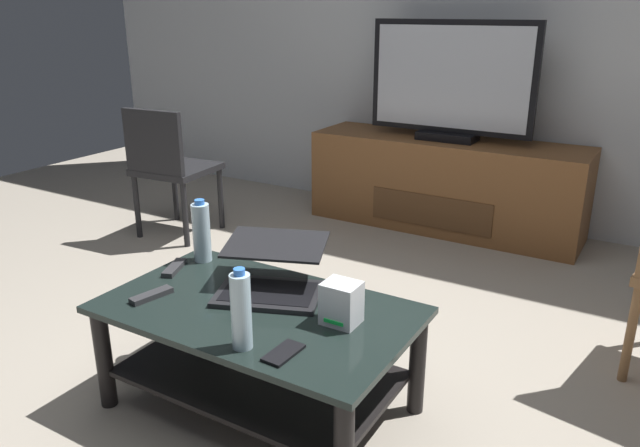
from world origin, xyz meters
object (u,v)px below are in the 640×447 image
(television, at_px, (451,84))
(tv_remote, at_px, (151,295))
(side_chair, at_px, (169,164))
(router_box, at_px, (341,303))
(water_bottle_near, at_px, (201,232))
(soundbar_remote, at_px, (174,268))
(laptop, at_px, (272,273))
(water_bottle_far, at_px, (241,311))
(cell_phone, at_px, (283,353))
(media_cabinet, at_px, (445,184))
(coffee_table, at_px, (259,339))

(television, bearing_deg, tv_remote, -96.15)
(side_chair, xyz_separation_m, router_box, (1.86, -1.13, 0.01))
(water_bottle_near, xyz_separation_m, soundbar_remote, (-0.03, -0.14, -0.11))
(television, relative_size, laptop, 2.09)
(router_box, bearing_deg, tv_remote, -164.30)
(water_bottle_far, bearing_deg, tv_remote, 168.35)
(soundbar_remote, bearing_deg, cell_phone, -43.94)
(media_cabinet, bearing_deg, laptop, -87.82)
(television, relative_size, router_box, 7.33)
(media_cabinet, relative_size, side_chair, 2.13)
(water_bottle_near, bearing_deg, router_box, -13.02)
(coffee_table, distance_m, laptop, 0.24)
(side_chair, xyz_separation_m, cell_phone, (1.81, -1.39, -0.06))
(water_bottle_far, relative_size, tv_remote, 1.65)
(router_box, relative_size, soundbar_remote, 0.90)
(television, relative_size, tv_remote, 6.61)
(water_bottle_far, distance_m, cell_phone, 0.18)
(side_chair, height_order, cell_phone, side_chair)
(television, xyz_separation_m, water_bottle_far, (0.24, -2.46, -0.42))
(media_cabinet, bearing_deg, cell_phone, -81.49)
(television, height_order, water_bottle_far, television)
(media_cabinet, height_order, tv_remote, media_cabinet)
(coffee_table, distance_m, router_box, 0.37)
(laptop, xyz_separation_m, water_bottle_near, (-0.41, 0.08, 0.06))
(television, height_order, tv_remote, television)
(media_cabinet, relative_size, television, 1.68)
(laptop, height_order, tv_remote, laptop)
(coffee_table, distance_m, tv_remote, 0.42)
(water_bottle_far, bearing_deg, soundbar_remote, 151.17)
(soundbar_remote, bearing_deg, laptop, -14.37)
(cell_phone, relative_size, tv_remote, 0.88)
(water_bottle_near, bearing_deg, tv_remote, -78.72)
(water_bottle_near, distance_m, soundbar_remote, 0.18)
(water_bottle_near, bearing_deg, side_chair, 139.30)
(coffee_table, bearing_deg, television, 92.96)
(television, bearing_deg, laptop, -87.80)
(cell_phone, bearing_deg, television, 100.99)
(cell_phone, height_order, tv_remote, tv_remote)
(television, xyz_separation_m, router_box, (0.42, -2.17, -0.47))
(soundbar_remote, bearing_deg, television, 58.86)
(television, relative_size, side_chair, 1.27)
(laptop, distance_m, water_bottle_far, 0.42)
(coffee_table, height_order, router_box, router_box)
(laptop, height_order, cell_phone, laptop)
(laptop, xyz_separation_m, water_bottle_far, (0.16, -0.38, 0.06))
(router_box, height_order, water_bottle_near, water_bottle_near)
(side_chair, distance_m, soundbar_remote, 1.54)
(water_bottle_near, bearing_deg, television, 80.71)
(water_bottle_far, bearing_deg, laptop, 112.17)
(water_bottle_near, distance_m, water_bottle_far, 0.73)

